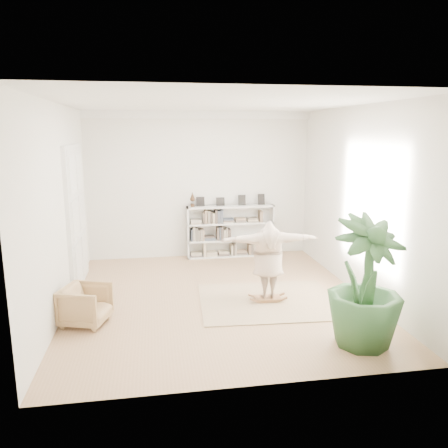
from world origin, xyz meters
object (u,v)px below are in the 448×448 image
bookshelf (230,232)px  houseplant (365,282)px  armchair (86,305)px  rocker_board (267,298)px  person (268,258)px

bookshelf → houseplant: houseplant is taller
armchair → rocker_board: bearing=-64.1°
bookshelf → houseplant: size_ratio=1.14×
rocker_board → person: bearing=156.6°
bookshelf → rocker_board: (0.15, -3.15, -0.57)m
armchair → houseplant: 4.42m
bookshelf → armchair: 4.72m
rocker_board → person: (-0.00, 0.00, 0.78)m
bookshelf → houseplant: (1.10, -5.00, 0.33)m
armchair → person: 3.27m
armchair → houseplant: size_ratio=0.37×
houseplant → person: bearing=117.0°
armchair → houseplant: bearing=-90.9°
armchair → houseplant: (4.14, -1.41, 0.64)m
rocker_board → person: 0.78m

